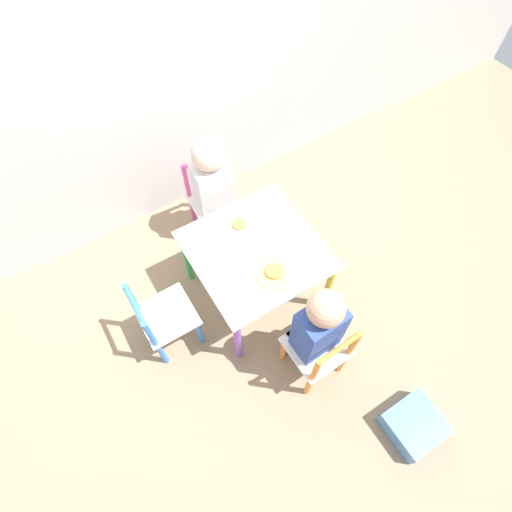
% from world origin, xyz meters
% --- Properties ---
extents(ground_plane, '(6.00, 6.00, 0.00)m').
position_xyz_m(ground_plane, '(0.00, 0.00, 0.00)').
color(ground_plane, '#8C755B').
extents(kids_table, '(0.62, 0.62, 0.44)m').
position_xyz_m(kids_table, '(0.00, 0.00, 0.38)').
color(kids_table, silver).
rests_on(kids_table, ground_plane).
extents(chair_orange, '(0.27, 0.27, 0.51)m').
position_xyz_m(chair_orange, '(0.02, -0.54, 0.25)').
color(chair_orange, silver).
rests_on(chair_orange, ground_plane).
extents(chair_pink, '(0.27, 0.27, 0.51)m').
position_xyz_m(chair_pink, '(0.03, 0.54, 0.25)').
color(chair_pink, silver).
rests_on(chair_pink, ground_plane).
extents(chair_blue, '(0.26, 0.26, 0.51)m').
position_xyz_m(chair_blue, '(-0.54, -0.00, 0.25)').
color(chair_blue, silver).
rests_on(chair_blue, ground_plane).
extents(child_front, '(0.20, 0.21, 0.73)m').
position_xyz_m(child_front, '(0.01, -0.48, 0.43)').
color(child_front, '#7A6B5B').
rests_on(child_front, ground_plane).
extents(child_back, '(0.21, 0.22, 0.73)m').
position_xyz_m(child_back, '(0.02, 0.48, 0.45)').
color(child_back, '#7A6B5B').
rests_on(child_back, ground_plane).
extents(plate_front, '(0.19, 0.19, 0.03)m').
position_xyz_m(plate_front, '(-0.00, -0.16, 0.45)').
color(plate_front, '#EADB66').
rests_on(plate_front, kids_table).
extents(plate_back, '(0.16, 0.16, 0.03)m').
position_xyz_m(plate_back, '(0.00, 0.16, 0.45)').
color(plate_back, white).
rests_on(plate_back, kids_table).
extents(storage_bin, '(0.24, 0.23, 0.11)m').
position_xyz_m(storage_bin, '(0.24, -1.02, 0.06)').
color(storage_bin, '#4C7FB7').
rests_on(storage_bin, ground_plane).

